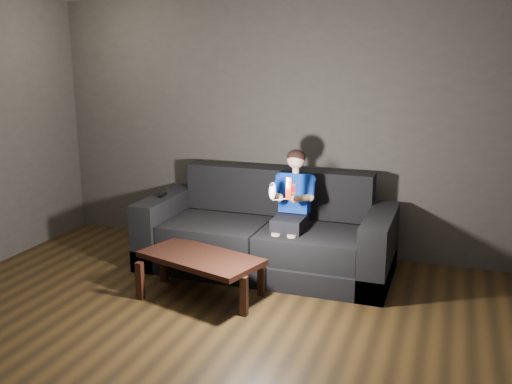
% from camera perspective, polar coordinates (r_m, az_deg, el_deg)
% --- Properties ---
extents(floor, '(5.00, 5.00, 0.00)m').
position_cam_1_polar(floor, '(4.33, -9.09, -15.54)').
color(floor, black).
rests_on(floor, ground).
extents(back_wall, '(5.00, 0.04, 2.70)m').
position_cam_1_polar(back_wall, '(6.13, 1.65, 6.64)').
color(back_wall, '#36322F').
rests_on(back_wall, ground).
extents(sofa, '(2.46, 1.06, 0.95)m').
position_cam_1_polar(sofa, '(5.70, 1.10, -4.62)').
color(sofa, black).
rests_on(sofa, floor).
extents(child, '(0.43, 0.52, 1.05)m').
position_cam_1_polar(child, '(5.43, 3.66, -0.74)').
color(child, black).
rests_on(child, sofa).
extents(wii_remote_red, '(0.06, 0.08, 0.20)m').
position_cam_1_polar(wii_remote_red, '(4.98, 3.31, 0.36)').
color(wii_remote_red, red).
rests_on(wii_remote_red, child).
extents(nunchuk_white, '(0.08, 0.11, 0.17)m').
position_cam_1_polar(nunchuk_white, '(5.03, 1.66, 0.13)').
color(nunchuk_white, silver).
rests_on(nunchuk_white, child).
extents(wii_remote_black, '(0.07, 0.17, 0.03)m').
position_cam_1_polar(wii_remote_black, '(5.95, -9.35, -0.25)').
color(wii_remote_black, black).
rests_on(wii_remote_black, sofa).
extents(coffee_table, '(1.18, 0.82, 0.39)m').
position_cam_1_polar(coffee_table, '(5.04, -5.55, -6.89)').
color(coffee_table, black).
rests_on(coffee_table, floor).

